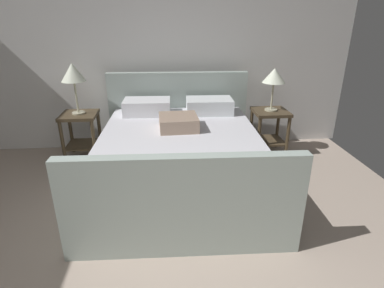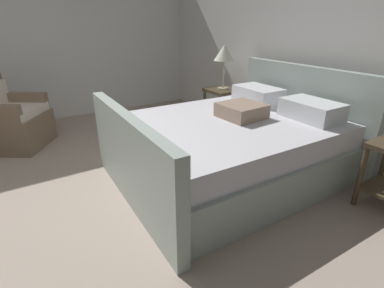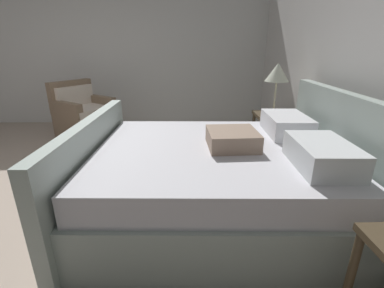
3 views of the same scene
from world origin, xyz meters
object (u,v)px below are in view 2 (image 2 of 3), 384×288
table_lamp_left (224,54)px  armchair (9,121)px  nightstand_left (222,102)px  bed (232,144)px

table_lamp_left → armchair: bearing=-108.2°
table_lamp_left → nightstand_left: bearing=-90.0°
bed → table_lamp_left: table_lamp_left is taller
bed → table_lamp_left: 1.67m
nightstand_left → armchair: (-0.90, -2.75, -0.06)m
bed → table_lamp_left: size_ratio=3.59×
table_lamp_left → armchair: size_ratio=0.62×
bed → nightstand_left: bed is taller
table_lamp_left → armchair: 2.99m
table_lamp_left → armchair: (-0.90, -2.75, -0.75)m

